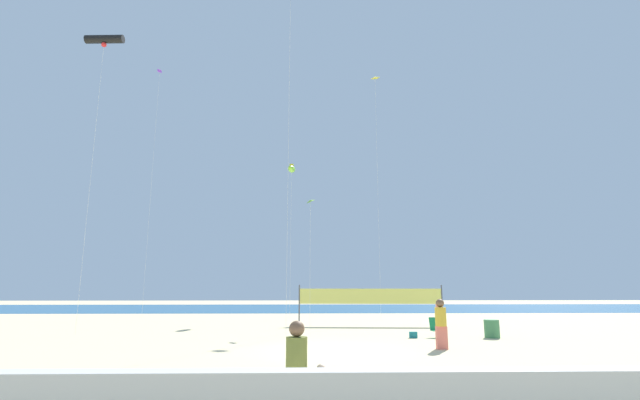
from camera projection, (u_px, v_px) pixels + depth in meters
name	position (u px, v px, depth m)	size (l,w,h in m)	color
ground_plane	(332.00, 351.00, 16.22)	(120.00, 120.00, 0.00)	beige
ocean_band	(316.00, 308.00, 48.78)	(120.00, 20.00, 0.01)	#28608C
mother_figure	(296.00, 366.00, 8.05)	(0.39, 0.39, 1.69)	white
toddler_figure	(321.00, 390.00, 7.97)	(0.22, 0.22, 0.94)	navy
beachgoer_coral_shirt	(439.00, 311.00, 27.21)	(0.35, 0.35, 1.54)	gold
beachgoer_mustard_shirt	(441.00, 322.00, 16.97)	(0.42, 0.42, 1.84)	#EA7260
folding_beach_chair	(436.00, 327.00, 20.75)	(0.52, 0.65, 0.89)	#1E8C4C
trash_barrel	(492.00, 329.00, 20.59)	(0.68, 0.68, 0.80)	#3F7F4C
volleyball_net	(370.00, 298.00, 27.18)	(8.68, 0.69, 2.40)	#4C4C51
beach_handbag	(413.00, 335.00, 20.43)	(0.35, 0.17, 0.28)	#19727A
kite_lime_diamond	(310.00, 204.00, 26.01)	(0.56, 0.56, 7.33)	silver
kite_lime_inflatable	(292.00, 169.00, 35.91)	(0.76, 1.66, 11.98)	silver
kite_black_tube	(104.00, 40.00, 24.67)	(2.10, 0.55, 15.91)	silver
kite_violet_diamond	(158.00, 92.00, 37.23)	(0.52, 0.52, 20.20)	silver
kite_yellow_diamond	(375.00, 83.00, 35.46)	(0.81, 0.82, 18.75)	silver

